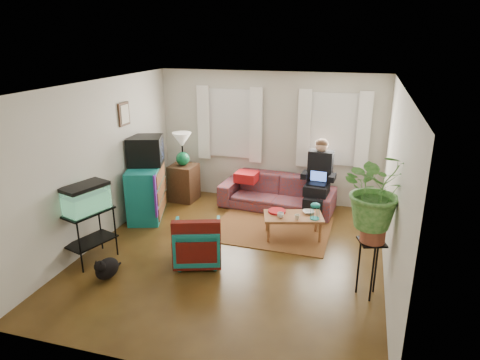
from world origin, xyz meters
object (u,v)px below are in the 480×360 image
(armchair, at_px, (198,241))
(coffee_table, at_px, (293,226))
(dresser, at_px, (146,191))
(aquarium_stand, at_px, (91,236))
(sofa, at_px, (277,187))
(side_table, at_px, (184,183))
(plant_stand, at_px, (369,269))

(armchair, relative_size, coffee_table, 0.71)
(dresser, bearing_deg, aquarium_stand, -108.41)
(sofa, bearing_deg, coffee_table, -61.79)
(dresser, height_order, aquarium_stand, dresser)
(sofa, height_order, dresser, dresser)
(aquarium_stand, relative_size, coffee_table, 0.83)
(side_table, distance_m, dresser, 1.03)
(sofa, xyz_separation_m, side_table, (-1.93, -0.09, -0.06))
(side_table, bearing_deg, sofa, 2.70)
(armchair, xyz_separation_m, plant_stand, (2.45, -0.21, 0.05))
(sofa, xyz_separation_m, plant_stand, (1.73, -2.61, -0.04))
(plant_stand, bearing_deg, armchair, 175.14)
(armchair, height_order, plant_stand, plant_stand)
(side_table, relative_size, coffee_table, 0.77)
(side_table, xyz_separation_m, aquarium_stand, (-0.35, -2.71, 0.03))
(armchair, bearing_deg, plant_stand, 156.40)
(dresser, relative_size, coffee_table, 1.13)
(dresser, xyz_separation_m, armchair, (1.55, -1.34, -0.15))
(side_table, xyz_separation_m, coffee_table, (2.44, -1.10, -0.17))
(dresser, bearing_deg, armchair, -59.07)
(side_table, xyz_separation_m, dresser, (-0.34, -0.96, 0.12))
(side_table, height_order, coffee_table, side_table)
(sofa, bearing_deg, aquarium_stand, -124.24)
(dresser, bearing_deg, sofa, 6.85)
(aquarium_stand, xyz_separation_m, coffee_table, (2.79, 1.60, -0.20))
(sofa, height_order, side_table, sofa)
(sofa, xyz_separation_m, coffee_table, (0.51, -1.20, -0.23))
(plant_stand, bearing_deg, side_table, 145.49)
(aquarium_stand, xyz_separation_m, armchair, (1.56, 0.40, -0.06))
(side_table, relative_size, armchair, 1.08)
(sofa, bearing_deg, side_table, -172.37)
(dresser, bearing_deg, plant_stand, -39.29)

